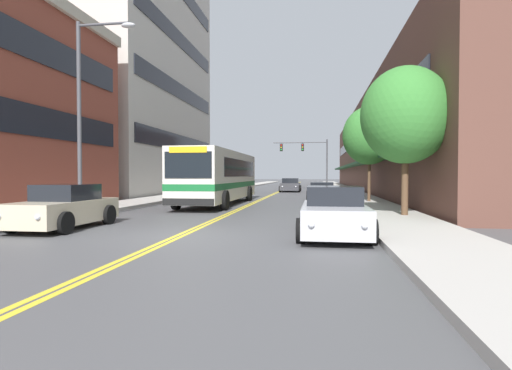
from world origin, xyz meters
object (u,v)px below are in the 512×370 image
(city_bus, at_px, (220,175))
(car_charcoal_parked_right_mid, at_px, (322,191))
(car_champagne_parked_left_mid, at_px, (64,208))
(car_silver_parked_right_foreground, at_px, (334,213))
(car_dark_grey_moving_lead, at_px, (290,185))
(car_navy_parked_left_near, at_px, (237,186))
(traffic_signal_mast, at_px, (308,154))
(street_tree_right_mid, at_px, (369,136))
(street_tree_right_near, at_px, (405,115))
(fire_hydrant, at_px, (352,195))
(street_lamp_left_near, at_px, (87,102))

(city_bus, relative_size, car_charcoal_parked_right_mid, 2.48)
(car_champagne_parked_left_mid, height_order, car_silver_parked_right_foreground, car_champagne_parked_left_mid)
(car_silver_parked_right_foreground, height_order, car_dark_grey_moving_lead, car_silver_parked_right_foreground)
(car_navy_parked_left_near, xyz_separation_m, traffic_signal_mast, (7.27, 8.23, 3.77))
(car_charcoal_parked_right_mid, relative_size, street_tree_right_mid, 0.83)
(city_bus, distance_m, traffic_signal_mast, 26.70)
(car_navy_parked_left_near, xyz_separation_m, street_tree_right_near, (11.81, -24.91, 3.49))
(car_navy_parked_left_near, distance_m, car_dark_grey_moving_lead, 5.65)
(street_tree_right_near, distance_m, street_tree_right_mid, 8.53)
(city_bus, bearing_deg, car_champagne_parked_left_mid, -102.03)
(car_navy_parked_left_near, bearing_deg, car_dark_grey_moving_lead, 7.01)
(car_silver_parked_right_foreground, height_order, street_tree_right_mid, street_tree_right_mid)
(car_charcoal_parked_right_mid, distance_m, car_dark_grey_moving_lead, 13.47)
(car_navy_parked_left_near, distance_m, traffic_signal_mast, 11.61)
(traffic_signal_mast, bearing_deg, car_champagne_parked_left_mid, -100.82)
(street_tree_right_near, distance_m, fire_hydrant, 8.05)
(city_bus, height_order, car_champagne_parked_left_mid, city_bus)
(car_silver_parked_right_foreground, bearing_deg, city_bus, 117.80)
(street_tree_right_near, height_order, street_tree_right_mid, street_tree_right_near)
(car_navy_parked_left_near, bearing_deg, street_lamp_left_near, -91.17)
(car_silver_parked_right_foreground, relative_size, street_lamp_left_near, 0.54)
(city_bus, xyz_separation_m, car_navy_parked_left_near, (-2.52, 17.91, -1.13))
(car_navy_parked_left_near, relative_size, street_tree_right_near, 0.80)
(car_champagne_parked_left_mid, distance_m, traffic_signal_mast, 38.51)
(city_bus, relative_size, car_champagne_parked_left_mid, 2.84)
(car_dark_grey_moving_lead, xyz_separation_m, traffic_signal_mast, (1.65, 7.54, 3.75))
(street_tree_right_near, bearing_deg, street_tree_right_mid, 92.03)
(street_lamp_left_near, bearing_deg, car_champagne_parked_left_mid, -75.59)
(traffic_signal_mast, bearing_deg, city_bus, -100.29)
(city_bus, bearing_deg, car_dark_grey_moving_lead, 80.57)
(car_silver_parked_right_foreground, bearing_deg, car_navy_parked_left_near, 106.46)
(car_navy_parked_left_near, bearing_deg, city_bus, -81.99)
(car_dark_grey_moving_lead, bearing_deg, car_silver_parked_right_foreground, -84.00)
(city_bus, height_order, street_tree_right_near, street_tree_right_near)
(car_silver_parked_right_foreground, height_order, fire_hydrant, car_silver_parked_right_foreground)
(car_dark_grey_moving_lead, distance_m, street_tree_right_mid, 18.41)
(car_champagne_parked_left_mid, bearing_deg, car_charcoal_parked_right_mid, 63.05)
(street_lamp_left_near, distance_m, fire_hydrant, 14.82)
(street_tree_right_near, bearing_deg, traffic_signal_mast, 97.81)
(car_silver_parked_right_foreground, relative_size, car_dark_grey_moving_lead, 1.01)
(car_champagne_parked_left_mid, height_order, car_charcoal_parked_right_mid, car_champagne_parked_left_mid)
(car_champagne_parked_left_mid, height_order, fire_hydrant, car_champagne_parked_left_mid)
(street_lamp_left_near, xyz_separation_m, fire_hydrant, (10.90, 9.18, -4.04))
(car_dark_grey_moving_lead, height_order, street_tree_right_mid, street_tree_right_mid)
(traffic_signal_mast, relative_size, street_tree_right_near, 1.14)
(car_navy_parked_left_near, bearing_deg, traffic_signal_mast, 48.55)
(street_tree_right_near, xyz_separation_m, street_tree_right_mid, (-0.30, 8.52, 0.03))
(car_navy_parked_left_near, height_order, car_charcoal_parked_right_mid, car_navy_parked_left_near)
(car_charcoal_parked_right_mid, height_order, fire_hydrant, car_charcoal_parked_right_mid)
(car_charcoal_parked_right_mid, distance_m, traffic_signal_mast, 21.05)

